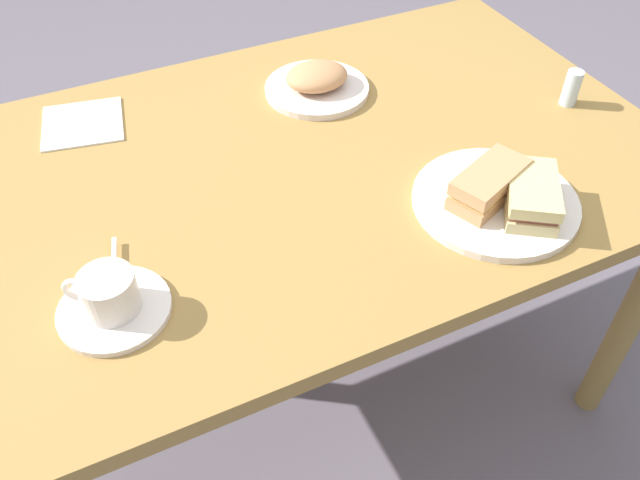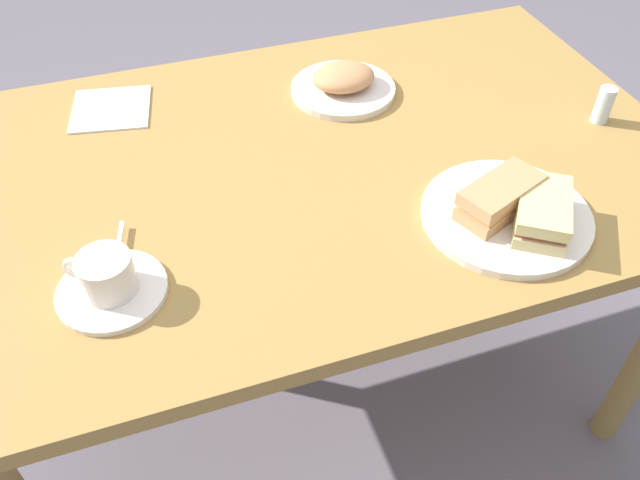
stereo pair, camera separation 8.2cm
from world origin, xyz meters
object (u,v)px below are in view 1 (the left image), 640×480
(sandwich_front, at_px, (489,184))
(coffee_cup, at_px, (107,292))
(dining_table, at_px, (305,194))
(coffee_saucer, at_px, (115,309))
(sandwich_back, at_px, (531,195))
(side_plate, at_px, (317,89))
(napkin, at_px, (83,123))
(spoon, at_px, (114,268))
(salt_shaker, at_px, (572,88))
(sandwich_plate, at_px, (495,201))

(sandwich_front, xyz_separation_m, coffee_cup, (-0.62, 0.04, 0.00))
(dining_table, bearing_deg, coffee_saucer, -152.10)
(sandwich_front, height_order, coffee_saucer, sandwich_front)
(sandwich_back, height_order, side_plate, sandwich_back)
(napkin, bearing_deg, sandwich_back, -43.14)
(spoon, bearing_deg, salt_shaker, 4.44)
(sandwich_back, distance_m, salt_shaker, 0.36)
(coffee_cup, bearing_deg, sandwich_front, -3.27)
(napkin, bearing_deg, side_plate, -11.02)
(dining_table, bearing_deg, sandwich_front, -47.01)
(spoon, relative_size, salt_shaker, 1.36)
(coffee_saucer, relative_size, side_plate, 0.76)
(side_plate, bearing_deg, sandwich_back, -72.36)
(spoon, bearing_deg, coffee_cup, -104.54)
(sandwich_plate, height_order, coffee_saucer, sandwich_plate)
(sandwich_back, distance_m, spoon, 0.66)
(sandwich_front, distance_m, side_plate, 0.45)
(sandwich_plate, xyz_separation_m, coffee_saucer, (-0.63, 0.04, -0.00))
(spoon, bearing_deg, sandwich_plate, -10.83)
(dining_table, relative_size, spoon, 13.64)
(side_plate, bearing_deg, coffee_cup, -141.89)
(dining_table, height_order, coffee_saucer, coffee_saucer)
(dining_table, distance_m, sandwich_front, 0.35)
(sandwich_plate, xyz_separation_m, salt_shaker, (0.31, 0.19, 0.03))
(coffee_cup, distance_m, spoon, 0.08)
(spoon, bearing_deg, coffee_saucer, -103.25)
(side_plate, distance_m, napkin, 0.47)
(coffee_cup, bearing_deg, sandwich_back, -7.33)
(napkin, height_order, salt_shaker, salt_shaker)
(sandwich_back, bearing_deg, spoon, 166.27)
(sandwich_plate, relative_size, spoon, 2.82)
(sandwich_back, relative_size, coffee_saucer, 0.98)
(sandwich_back, height_order, coffee_cup, coffee_cup)
(coffee_saucer, height_order, coffee_cup, coffee_cup)
(sandwich_front, height_order, salt_shaker, salt_shaker)
(sandwich_back, xyz_separation_m, side_plate, (-0.15, 0.48, -0.03))
(spoon, bearing_deg, sandwich_front, -10.20)
(sandwich_front, xyz_separation_m, salt_shaker, (0.33, 0.18, -0.01))
(sandwich_front, distance_m, sandwich_back, 0.07)
(sandwich_back, bearing_deg, salt_shaker, 39.17)
(sandwich_front, distance_m, coffee_saucer, 0.62)
(spoon, height_order, side_plate, spoon)
(side_plate, height_order, salt_shaker, salt_shaker)
(coffee_cup, bearing_deg, side_plate, 38.11)
(sandwich_back, bearing_deg, sandwich_plate, 129.52)
(sandwich_plate, relative_size, coffee_cup, 2.78)
(coffee_saucer, bearing_deg, side_plate, 38.26)
(dining_table, relative_size, sandwich_front, 8.43)
(sandwich_plate, xyz_separation_m, sandwich_front, (-0.01, 0.01, 0.03))
(sandwich_plate, distance_m, side_plate, 0.46)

